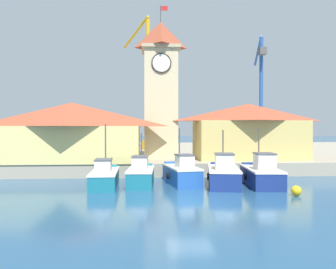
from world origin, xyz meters
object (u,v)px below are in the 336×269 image
object	(u,v)px
warehouse_right	(248,131)
fishing_boat_left_inner	(182,173)
mooring_buoy	(296,191)
fishing_boat_far_left	(105,176)
fishing_boat_center	(261,174)
port_crane_far	(261,104)
fishing_boat_mid_left	(223,174)
fishing_boat_left_outer	(141,175)
port_crane_near	(147,99)
clock_tower	(161,86)
warehouse_left	(72,131)

from	to	relation	value
warehouse_right	fishing_boat_left_inner	bearing A→B (deg)	-134.83
warehouse_right	mooring_buoy	xyz separation A→B (m)	(-0.83, -11.87, -3.52)
fishing_boat_far_left	fishing_boat_center	bearing A→B (deg)	-1.75
port_crane_far	mooring_buoy	world-z (taller)	port_crane_far
fishing_boat_far_left	port_crane_far	xyz separation A→B (m)	(19.73, 24.28, 6.93)
fishing_boat_far_left	fishing_boat_mid_left	distance (m)	8.32
fishing_boat_mid_left	fishing_boat_left_outer	bearing A→B (deg)	175.10
fishing_boat_far_left	warehouse_right	bearing A→B (deg)	32.04
port_crane_near	port_crane_far	world-z (taller)	port_crane_near
fishing_boat_left_inner	warehouse_right	world-z (taller)	warehouse_right
clock_tower	fishing_boat_left_inner	bearing A→B (deg)	-82.78
fishing_boat_mid_left	warehouse_right	world-z (taller)	warehouse_right
fishing_boat_far_left	warehouse_right	distance (m)	15.27
fishing_boat_far_left	fishing_boat_left_inner	size ratio (longest dim) A/B	1.06
warehouse_left	port_crane_near	xyz separation A→B (m)	(6.82, 16.02, 4.38)
fishing_boat_left_inner	clock_tower	world-z (taller)	clock_tower
port_crane_far	fishing_boat_center	bearing A→B (deg)	-109.55
port_crane_near	mooring_buoy	size ratio (longest dim) A/B	30.10
fishing_boat_left_inner	fishing_boat_mid_left	size ratio (longest dim) A/B	0.89
warehouse_left	port_crane_near	size ratio (longest dim) A/B	0.67
fishing_boat_mid_left	fishing_boat_center	bearing A→B (deg)	-2.99
port_crane_far	warehouse_left	bearing A→B (deg)	-143.39
mooring_buoy	port_crane_near	bearing A→B (deg)	108.13
fishing_boat_mid_left	warehouse_left	xyz separation A→B (m)	(-12.07, 7.03, 2.99)
fishing_boat_center	port_crane_near	xyz separation A→B (m)	(-7.92, 23.18, 7.37)
fishing_boat_mid_left	fishing_boat_left_inner	bearing A→B (deg)	163.53
port_crane_near	mooring_buoy	world-z (taller)	port_crane_near
fishing_boat_left_outer	clock_tower	size ratio (longest dim) A/B	0.30
fishing_boat_left_inner	warehouse_right	xyz separation A→B (m)	(7.23, 7.28, 3.04)
fishing_boat_left_inner	clock_tower	distance (m)	11.60
fishing_boat_far_left	mooring_buoy	distance (m)	12.49
fishing_boat_mid_left	port_crane_near	size ratio (longest dim) A/B	0.29
fishing_boat_mid_left	warehouse_left	distance (m)	14.28
warehouse_left	mooring_buoy	bearing A→B (deg)	-34.63
fishing_boat_far_left	fishing_boat_left_outer	world-z (taller)	fishing_boat_far_left
mooring_buoy	fishing_boat_left_inner	bearing A→B (deg)	144.37
fishing_boat_left_outer	clock_tower	bearing A→B (deg)	78.85
mooring_buoy	fishing_boat_left_outer	bearing A→B (deg)	155.60
port_crane_far	clock_tower	bearing A→B (deg)	-136.24
fishing_boat_far_left	warehouse_left	size ratio (longest dim) A/B	0.41
clock_tower	mooring_buoy	bearing A→B (deg)	-60.76
fishing_boat_left_inner	warehouse_left	xyz separation A→B (m)	(-9.19, 6.18, 3.00)
fishing_boat_far_left	fishing_boat_center	size ratio (longest dim) A/B	0.96
fishing_boat_mid_left	port_crane_near	world-z (taller)	port_crane_near
fishing_boat_left_inner	port_crane_far	xyz separation A→B (m)	(14.29, 23.62, 6.84)
fishing_boat_left_outer	fishing_boat_left_inner	distance (m)	2.96
warehouse_right	fishing_boat_center	bearing A→B (deg)	-101.49
warehouse_right	port_crane_near	size ratio (longest dim) A/B	0.56
fishing_boat_left_outer	warehouse_right	world-z (taller)	warehouse_right
fishing_boat_mid_left	warehouse_left	size ratio (longest dim) A/B	0.44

